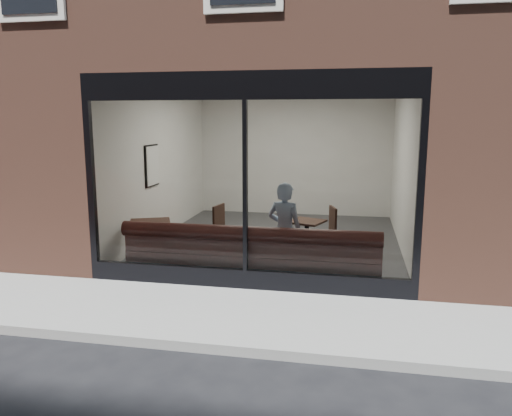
% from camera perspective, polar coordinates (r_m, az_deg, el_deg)
% --- Properties ---
extents(ground, '(120.00, 120.00, 0.00)m').
position_cam_1_polar(ground, '(5.82, -5.69, -15.81)').
color(ground, black).
rests_on(ground, ground).
extents(sidewalk_near, '(40.00, 2.00, 0.01)m').
position_cam_1_polar(sidewalk_near, '(6.69, -3.16, -12.09)').
color(sidewalk_near, gray).
rests_on(sidewalk_near, ground).
extents(kerb_near, '(40.00, 0.10, 0.12)m').
position_cam_1_polar(kerb_near, '(5.75, -5.85, -15.49)').
color(kerb_near, gray).
rests_on(kerb_near, ground).
extents(host_building_pier_left, '(2.50, 12.00, 3.20)m').
position_cam_1_polar(host_building_pier_left, '(14.06, -11.06, 6.27)').
color(host_building_pier_left, brown).
rests_on(host_building_pier_left, ground).
extents(host_building_pier_right, '(2.50, 12.00, 3.20)m').
position_cam_1_polar(host_building_pier_right, '(13.21, 20.84, 5.54)').
color(host_building_pier_right, brown).
rests_on(host_building_pier_right, ground).
extents(host_building_backfill, '(5.00, 6.00, 3.20)m').
position_cam_1_polar(host_building_backfill, '(16.09, 5.67, 6.91)').
color(host_building_backfill, brown).
rests_on(host_building_backfill, ground).
extents(cafe_floor, '(6.00, 6.00, 0.00)m').
position_cam_1_polar(cafe_floor, '(10.42, 2.29, -3.74)').
color(cafe_floor, '#2D2D30').
rests_on(cafe_floor, ground).
extents(cafe_ceiling, '(6.00, 6.00, 0.00)m').
position_cam_1_polar(cafe_ceiling, '(10.13, 2.42, 13.93)').
color(cafe_ceiling, white).
rests_on(cafe_ceiling, host_building_upper).
extents(cafe_wall_back, '(5.00, 0.00, 5.00)m').
position_cam_1_polar(cafe_wall_back, '(13.10, 4.38, 6.15)').
color(cafe_wall_back, silver).
rests_on(cafe_wall_back, ground).
extents(cafe_wall_left, '(0.00, 6.00, 6.00)m').
position_cam_1_polar(cafe_wall_left, '(10.82, -10.85, 5.10)').
color(cafe_wall_left, silver).
rests_on(cafe_wall_left, ground).
extents(cafe_wall_right, '(0.00, 6.00, 6.00)m').
position_cam_1_polar(cafe_wall_right, '(10.08, 16.53, 4.48)').
color(cafe_wall_right, silver).
rests_on(cafe_wall_right, ground).
extents(storefront_kick, '(5.00, 0.10, 0.30)m').
position_cam_1_polar(storefront_kick, '(7.60, -1.20, -8.13)').
color(storefront_kick, black).
rests_on(storefront_kick, ground).
extents(storefront_header, '(5.00, 0.10, 0.40)m').
position_cam_1_polar(storefront_header, '(7.22, -1.29, 13.86)').
color(storefront_header, black).
rests_on(storefront_header, host_building_upper).
extents(storefront_mullion, '(0.06, 0.10, 2.50)m').
position_cam_1_polar(storefront_mullion, '(7.28, -1.24, 2.38)').
color(storefront_mullion, black).
rests_on(storefront_mullion, storefront_kick).
extents(storefront_glass, '(4.80, 0.00, 4.80)m').
position_cam_1_polar(storefront_glass, '(7.25, -1.29, 2.35)').
color(storefront_glass, white).
rests_on(storefront_glass, storefront_kick).
extents(banquette, '(4.00, 0.55, 0.45)m').
position_cam_1_polar(banquette, '(7.95, -0.58, -6.72)').
color(banquette, '#341213').
rests_on(banquette, cafe_floor).
extents(person, '(0.64, 0.50, 1.55)m').
position_cam_1_polar(person, '(7.96, 3.28, -2.60)').
color(person, '#A4BDDC').
rests_on(person, cafe_floor).
extents(cafe_table_left, '(0.90, 0.90, 0.04)m').
position_cam_1_polar(cafe_table_left, '(8.89, -12.01, -1.67)').
color(cafe_table_left, black).
rests_on(cafe_table_left, cafe_floor).
extents(cafe_table_right, '(0.71, 0.71, 0.04)m').
position_cam_1_polar(cafe_table_right, '(8.85, 5.83, -1.55)').
color(cafe_table_right, black).
rests_on(cafe_table_right, cafe_floor).
extents(cafe_chair_left, '(0.53, 0.53, 0.04)m').
position_cam_1_polar(cafe_chair_left, '(9.52, -5.28, -3.78)').
color(cafe_chair_left, black).
rests_on(cafe_chair_left, cafe_floor).
extents(cafe_chair_right, '(0.52, 0.52, 0.04)m').
position_cam_1_polar(cafe_chair_right, '(9.27, 7.56, -4.22)').
color(cafe_chair_right, black).
rests_on(cafe_chair_right, cafe_floor).
extents(wall_poster, '(0.02, 0.59, 0.78)m').
position_cam_1_polar(wall_poster, '(10.32, -11.73, 4.77)').
color(wall_poster, white).
rests_on(wall_poster, cafe_wall_left).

